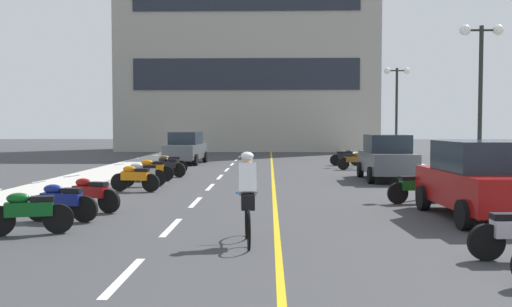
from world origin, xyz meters
TOP-DOWN VIEW (x-y plane):
  - ground_plane at (0.00, 21.00)m, footprint 140.00×140.00m
  - curb_left at (-7.20, 24.00)m, footprint 2.40×72.00m
  - curb_right at (7.20, 24.00)m, footprint 2.40×72.00m
  - lane_dash_1 at (-2.00, 6.00)m, footprint 0.14×2.20m
  - lane_dash_2 at (-2.00, 10.00)m, footprint 0.14×2.20m
  - lane_dash_3 at (-2.00, 14.00)m, footprint 0.14×2.20m
  - lane_dash_4 at (-2.00, 18.00)m, footprint 0.14×2.20m
  - lane_dash_5 at (-2.00, 22.00)m, footprint 0.14×2.20m
  - lane_dash_6 at (-2.00, 26.00)m, footprint 0.14×2.20m
  - lane_dash_7 at (-2.00, 30.00)m, footprint 0.14×2.20m
  - lane_dash_8 at (-2.00, 34.00)m, footprint 0.14×2.20m
  - lane_dash_9 at (-2.00, 38.00)m, footprint 0.14×2.20m
  - lane_dash_10 at (-2.00, 42.00)m, footprint 0.14×2.20m
  - lane_dash_11 at (-2.00, 46.00)m, footprint 0.14×2.20m
  - centre_line_yellow at (0.25, 24.00)m, footprint 0.12×66.00m
  - office_building at (-1.81, 48.96)m, footprint 22.19×8.05m
  - street_lamp_mid at (7.21, 17.36)m, footprint 1.46×0.36m
  - street_lamp_far at (7.34, 30.58)m, footprint 1.46×0.36m
  - parked_car_near at (4.96, 11.26)m, footprint 2.04×4.26m
  - parked_car_mid at (4.80, 20.75)m, footprint 1.97×4.23m
  - parked_car_far at (-4.66, 30.31)m, footprint 2.18×4.32m
  - motorcycle_3 at (-4.70, 9.09)m, footprint 1.65×0.75m
  - motorcycle_4 at (-4.62, 10.64)m, footprint 1.70×0.60m
  - motorcycle_5 at (-4.42, 12.10)m, footprint 1.65×0.77m
  - motorcycle_6 at (4.21, 13.91)m, footprint 1.67×0.71m
  - motorcycle_7 at (-4.35, 16.58)m, footprint 1.69×0.61m
  - motorcycle_8 at (-4.45, 18.10)m, footprint 1.67×0.69m
  - motorcycle_9 at (-4.51, 20.08)m, footprint 1.70×0.60m
  - motorcycle_10 at (-4.24, 22.01)m, footprint 1.64×0.78m
  - motorcycle_11 at (-4.45, 23.46)m, footprint 1.64×0.80m
  - motorcycle_12 at (4.31, 26.22)m, footprint 1.67×0.68m
  - motorcycle_13 at (4.29, 29.16)m, footprint 1.70×0.60m
  - cyclist_rider at (-0.31, 8.39)m, footprint 0.42×1.77m

SIDE VIEW (x-z plane):
  - ground_plane at x=0.00m, z-range 0.00..0.00m
  - lane_dash_1 at x=-2.00m, z-range 0.00..0.01m
  - lane_dash_2 at x=-2.00m, z-range 0.00..0.01m
  - lane_dash_3 at x=-2.00m, z-range 0.00..0.01m
  - lane_dash_4 at x=-2.00m, z-range 0.00..0.01m
  - lane_dash_5 at x=-2.00m, z-range 0.00..0.01m
  - lane_dash_6 at x=-2.00m, z-range 0.00..0.01m
  - lane_dash_7 at x=-2.00m, z-range 0.00..0.01m
  - lane_dash_8 at x=-2.00m, z-range 0.00..0.01m
  - lane_dash_9 at x=-2.00m, z-range 0.00..0.01m
  - lane_dash_10 at x=-2.00m, z-range 0.00..0.01m
  - lane_dash_11 at x=-2.00m, z-range 0.00..0.01m
  - centre_line_yellow at x=0.25m, z-range 0.00..0.01m
  - curb_left at x=-7.20m, z-range 0.00..0.12m
  - curb_right at x=7.20m, z-range 0.00..0.12m
  - motorcycle_3 at x=-4.70m, z-range 0.01..0.93m
  - motorcycle_4 at x=-4.62m, z-range 0.01..0.93m
  - motorcycle_5 at x=-4.42m, z-range 0.01..0.93m
  - motorcycle_6 at x=4.21m, z-range 0.01..0.93m
  - motorcycle_7 at x=-4.35m, z-range 0.01..0.93m
  - motorcycle_8 at x=-4.45m, z-range 0.01..0.93m
  - motorcycle_9 at x=-4.51m, z-range 0.01..0.93m
  - motorcycle_10 at x=-4.24m, z-range 0.01..0.93m
  - motorcycle_11 at x=-4.45m, z-range 0.01..0.93m
  - motorcycle_12 at x=4.31m, z-range 0.01..0.93m
  - motorcycle_13 at x=4.29m, z-range 0.01..0.93m
  - cyclist_rider at x=-0.31m, z-range 0.03..1.74m
  - parked_car_near at x=4.96m, z-range 0.01..1.83m
  - parked_car_mid at x=4.80m, z-range 0.01..1.83m
  - parked_car_far at x=-4.66m, z-range 0.01..1.83m
  - street_lamp_far at x=7.34m, z-range 1.34..6.70m
  - street_lamp_mid at x=7.21m, z-range 1.35..6.79m
  - office_building at x=-1.81m, z-range 0.00..21.44m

